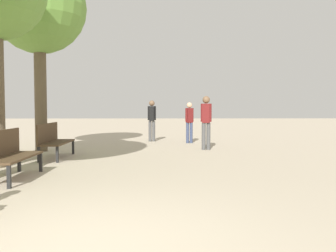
# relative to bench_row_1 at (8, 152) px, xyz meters

# --- Properties ---
(ground_plane) EXTENTS (80.00, 80.00, 0.00)m
(ground_plane) POSITION_rel_bench_row_1_xyz_m (1.96, -3.49, -0.52)
(ground_plane) COLOR #B7A88E
(bench_row_1) EXTENTS (0.54, 1.75, 0.94)m
(bench_row_1) POSITION_rel_bench_row_1_xyz_m (0.00, 0.00, 0.00)
(bench_row_1) COLOR #4C3823
(bench_row_1) RESTS_ON ground_plane
(bench_row_2) EXTENTS (0.54, 1.75, 0.94)m
(bench_row_2) POSITION_rel_bench_row_1_xyz_m (0.00, 2.92, 0.00)
(bench_row_2) COLOR #4C3823
(bench_row_2) RESTS_ON ground_plane
(tree_row_2) EXTENTS (2.86, 2.86, 5.87)m
(tree_row_2) POSITION_rel_bench_row_1_xyz_m (-0.83, 4.54, 3.87)
(tree_row_2) COLOR brown
(tree_row_2) RESTS_ON ground_plane
(pedestrian_near) EXTENTS (0.33, 0.24, 1.63)m
(pedestrian_near) POSITION_rel_bench_row_1_xyz_m (2.53, 7.72, 0.41)
(pedestrian_near) COLOR #4C4C4C
(pedestrian_near) RESTS_ON ground_plane
(pedestrian_mid) EXTENTS (0.35, 0.24, 1.72)m
(pedestrian_mid) POSITION_rel_bench_row_1_xyz_m (4.34, 4.78, 0.46)
(pedestrian_mid) COLOR #4C4C4C
(pedestrian_mid) RESTS_ON ground_plane
(pedestrian_far) EXTENTS (0.31, 0.25, 1.54)m
(pedestrian_far) POSITION_rel_bench_row_1_xyz_m (3.97, 7.00, 0.36)
(pedestrian_far) COLOR #384260
(pedestrian_far) RESTS_ON ground_plane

